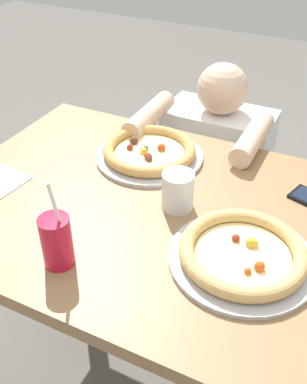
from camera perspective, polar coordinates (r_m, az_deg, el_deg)
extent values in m
plane|color=#66605B|center=(1.79, 0.24, -21.08)|extent=(8.00, 8.00, 0.00)
cube|color=#936D47|center=(1.24, 0.32, -2.60)|extent=(1.21, 0.85, 0.04)
cylinder|color=brown|center=(1.92, -9.32, -1.20)|extent=(0.07, 0.07, 0.71)
cylinder|color=#B7B7BC|center=(1.09, 10.96, -8.22)|extent=(0.34, 0.34, 0.01)
cylinder|color=#EFD68C|center=(1.09, 11.03, -7.81)|extent=(0.23, 0.23, 0.01)
torus|color=tan|center=(1.08, 11.11, -7.32)|extent=(0.30, 0.30, 0.04)
sphere|color=gold|center=(1.10, 12.07, -6.19)|extent=(0.03, 0.03, 0.03)
sphere|color=gold|center=(1.10, 12.44, -6.31)|extent=(0.02, 0.02, 0.02)
sphere|color=#BF4C19|center=(1.04, 11.69, -9.67)|extent=(0.02, 0.02, 0.02)
sphere|color=#BF4C19|center=(1.05, 13.12, -9.05)|extent=(0.02, 0.02, 0.02)
sphere|color=maroon|center=(1.11, 10.24, -5.70)|extent=(0.02, 0.02, 0.02)
cylinder|color=#B7B7BC|center=(1.43, -0.52, 4.52)|extent=(0.34, 0.34, 0.01)
cylinder|color=#EFD68C|center=(1.43, -0.52, 4.89)|extent=(0.22, 0.22, 0.01)
torus|color=tan|center=(1.42, -0.52, 5.30)|extent=(0.29, 0.29, 0.03)
sphere|color=#2D6623|center=(1.43, -0.98, 5.50)|extent=(0.02, 0.02, 0.02)
sphere|color=maroon|center=(1.39, -0.68, 4.43)|extent=(0.02, 0.02, 0.02)
sphere|color=brown|center=(1.38, -0.56, 4.18)|extent=(0.02, 0.02, 0.02)
sphere|color=gold|center=(1.41, -1.20, 5.14)|extent=(0.02, 0.02, 0.02)
sphere|color=#BF4C19|center=(1.43, 1.00, 5.57)|extent=(0.03, 0.03, 0.03)
sphere|color=maroon|center=(1.44, -2.97, 5.60)|extent=(0.02, 0.02, 0.02)
sphere|color=brown|center=(1.47, -2.48, 6.42)|extent=(0.03, 0.03, 0.03)
cylinder|color=red|center=(1.05, -11.99, -6.06)|extent=(0.07, 0.07, 0.13)
cylinder|color=white|center=(0.98, -12.25, -1.69)|extent=(0.02, 0.02, 0.12)
cylinder|color=silver|center=(1.20, 3.05, 0.16)|extent=(0.09, 0.09, 0.11)
cube|color=white|center=(1.19, 2.71, 0.72)|extent=(0.04, 0.04, 0.03)
cube|color=white|center=(1.19, 3.78, 1.11)|extent=(0.03, 0.03, 0.02)
cylinder|color=#333847|center=(2.04, 7.12, -3.06)|extent=(0.33, 0.33, 0.45)
cube|color=white|center=(1.83, 7.97, 5.91)|extent=(0.41, 0.22, 0.29)
sphere|color=beige|center=(1.73, 8.62, 12.63)|extent=(0.19, 0.19, 0.19)
cylinder|color=beige|center=(1.62, -0.53, 9.58)|extent=(0.07, 0.28, 0.07)
cylinder|color=beige|center=(1.51, 12.27, 6.57)|extent=(0.07, 0.28, 0.07)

